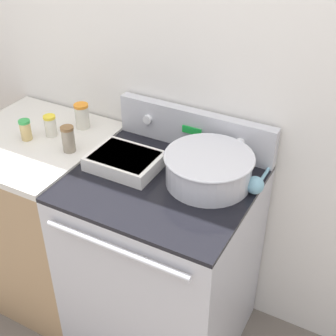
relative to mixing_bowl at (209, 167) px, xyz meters
The scene contains 11 objects.
kitchen_wall 0.42m from the mixing_bowl, 120.49° to the left, with size 8.00×0.05×2.50m.
stove_range 0.56m from the mixing_bowl, 153.97° to the right, with size 0.73×0.68×0.91m.
control_panel 0.27m from the mixing_bowl, 126.91° to the left, with size 0.73×0.07×0.18m.
side_counter 1.00m from the mixing_bowl, behind, with size 0.63×0.65×0.92m.
mixing_bowl is the anchor object (origin of this frame).
casserole_dish 0.35m from the mixing_bowl, 169.58° to the right, with size 0.29×0.22×0.06m.
ladle 0.19m from the mixing_bowl, 11.74° to the left, with size 0.07×0.29×0.07m.
spice_jar_brown_cap 0.62m from the mixing_bowl, behind, with size 0.06×0.06×0.12m.
spice_jar_orange_cap 0.70m from the mixing_bowl, behind, with size 0.07×0.07×0.12m.
spice_jar_yellow_cap 0.77m from the mixing_bowl, behind, with size 0.06×0.06×0.10m.
spice_jar_green_cap 0.85m from the mixing_bowl, behind, with size 0.05×0.05×0.09m.
Camera 1 is at (0.74, -0.99, 1.99)m, focal length 50.00 mm.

